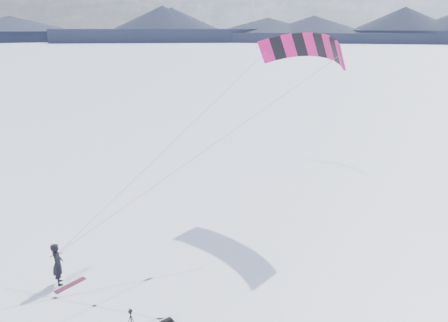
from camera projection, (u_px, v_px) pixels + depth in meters
name	position (u px, v px, depth m)	size (l,w,h in m)	color
horizon_hills	(65.00, 225.00, 13.50)	(704.00, 704.42, 9.91)	#1A2233
snowkiter	(60.00, 283.00, 18.07)	(0.66, 0.44, 1.82)	black
snowboard	(70.00, 285.00, 17.92)	(1.36, 0.25, 0.04)	maroon
tripod	(131.00, 321.00, 14.55)	(0.58, 0.54, 1.21)	black
power_kite	(305.00, 49.00, 24.35)	(15.10, 8.05, 8.56)	#D20F64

